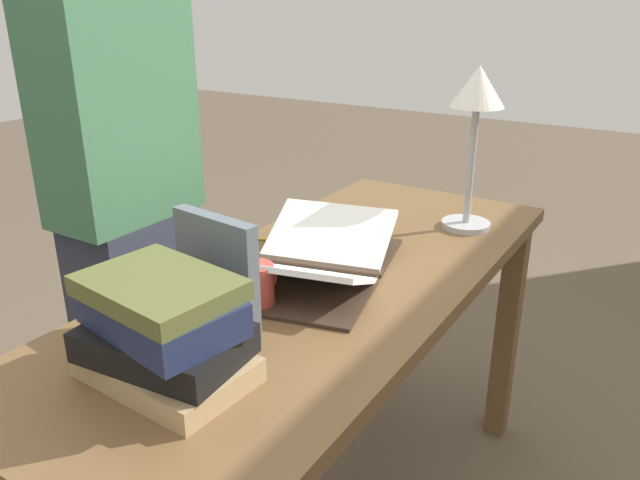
% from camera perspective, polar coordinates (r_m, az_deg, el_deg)
% --- Properties ---
extents(reading_desk, '(1.44, 0.59, 0.75)m').
position_cam_1_polar(reading_desk, '(1.39, 0.24, -7.63)').
color(reading_desk, brown).
rests_on(reading_desk, ground_plane).
extents(open_book, '(0.52, 0.39, 0.09)m').
position_cam_1_polar(open_book, '(1.35, -0.51, -1.85)').
color(open_book, '#38281E').
rests_on(open_book, reading_desk).
extents(book_stack_tall, '(0.20, 0.27, 0.17)m').
position_cam_1_polar(book_stack_tall, '(0.99, -14.12, -8.10)').
color(book_stack_tall, tan).
rests_on(book_stack_tall, reading_desk).
extents(book_standing_upright, '(0.05, 0.19, 0.22)m').
position_cam_1_polar(book_standing_upright, '(1.11, -9.38, -3.08)').
color(book_standing_upright, slate).
rests_on(book_standing_upright, reading_desk).
extents(reading_lamp, '(0.13, 0.13, 0.41)m').
position_cam_1_polar(reading_lamp, '(1.59, 14.10, 11.62)').
color(reading_lamp, '#ADADB2').
rests_on(reading_lamp, reading_desk).
extents(coffee_mug, '(0.10, 0.07, 0.09)m').
position_cam_1_polar(coffee_mug, '(1.21, -5.81, -4.17)').
color(coffee_mug, '#B74238').
rests_on(coffee_mug, reading_desk).
extents(pencil, '(0.08, 0.15, 0.01)m').
position_cam_1_polar(pencil, '(1.54, -5.33, 0.09)').
color(pencil, gold).
rests_on(pencil, reading_desk).
extents(person_reader, '(0.36, 0.22, 1.64)m').
position_cam_1_polar(person_reader, '(1.66, -17.17, 3.07)').
color(person_reader, '#2D3342').
rests_on(person_reader, ground_plane).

